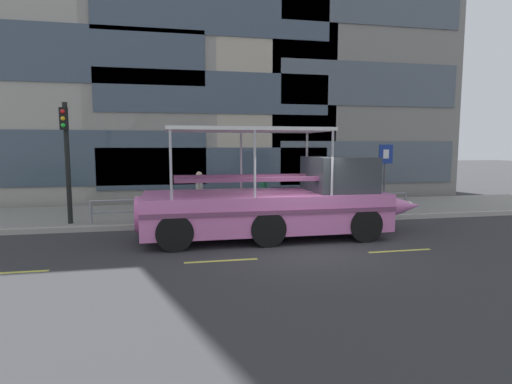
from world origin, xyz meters
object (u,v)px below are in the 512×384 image
Objects in this scene: parking_sign at (385,166)px; pedestrian_near_bow at (346,185)px; duck_tour_boat at (281,202)px; traffic_light_pole at (66,151)px; pedestrian_mid_left at (264,190)px; pedestrian_mid_right at (199,189)px.

pedestrian_near_bow is at bearing 175.53° from parking_sign.
duck_tour_boat reaches higher than parking_sign.
traffic_light_pole is 2.62× the size of pedestrian_mid_left.
pedestrian_mid_right is at bearing 178.58° from pedestrian_near_bow.
pedestrian_mid_right is (4.40, 0.80, -1.45)m from traffic_light_pole.
pedestrian_mid_right is at bearing 10.34° from traffic_light_pole.
pedestrian_near_bow reaches higher than pedestrian_mid_right.
parking_sign is 1.51× the size of pedestrian_near_bow.
pedestrian_mid_left is at bearing 86.93° from duck_tour_boat.
traffic_light_pole is 11.87m from parking_sign.
pedestrian_near_bow is at bearing -1.42° from pedestrian_mid_right.
pedestrian_near_bow is 3.38m from pedestrian_mid_left.
pedestrian_mid_left is 0.93× the size of pedestrian_mid_right.
traffic_light_pole is 0.45× the size of duck_tour_boat.
duck_tour_boat reaches higher than pedestrian_mid_left.
pedestrian_mid_right is at bearing 177.93° from parking_sign.
duck_tour_boat is 4.05m from pedestrian_mid_right.
duck_tour_boat is 5.87× the size of pedestrian_mid_left.
pedestrian_mid_right is at bearing 179.45° from pedestrian_mid_left.
pedestrian_mid_left is 2.47m from pedestrian_mid_right.
traffic_light_pole is at bearing -169.66° from pedestrian_mid_right.
pedestrian_near_bow reaches higher than pedestrian_mid_left.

